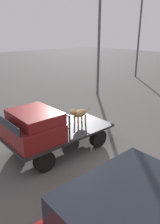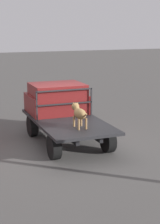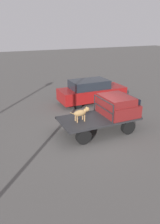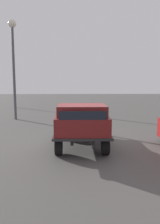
{
  "view_description": "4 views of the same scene",
  "coord_description": "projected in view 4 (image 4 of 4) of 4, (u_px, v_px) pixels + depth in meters",
  "views": [
    {
      "loc": [
        4.16,
        5.91,
        4.13
      ],
      "look_at": [
        -1.0,
        -0.02,
        1.2
      ],
      "focal_mm": 35.0,
      "sensor_mm": 36.0,
      "label": 1
    },
    {
      "loc": [
        -10.4,
        3.65,
        3.55
      ],
      "look_at": [
        -1.0,
        -0.02,
        1.2
      ],
      "focal_mm": 60.0,
      "sensor_mm": 36.0,
      "label": 2
    },
    {
      "loc": [
        -4.85,
        -8.53,
        4.87
      ],
      "look_at": [
        -1.0,
        -0.02,
        1.2
      ],
      "focal_mm": 35.0,
      "sensor_mm": 36.0,
      "label": 3
    },
    {
      "loc": [
        8.5,
        -0.24,
        2.48
      ],
      "look_at": [
        -1.0,
        -0.02,
        1.2
      ],
      "focal_mm": 35.0,
      "sensor_mm": 36.0,
      "label": 4
    }
  ],
  "objects": [
    {
      "name": "truck_cab",
      "position": [
        82.0,
        120.0,
        7.56
      ],
      "size": [
        1.56,
        1.81,
        0.97
      ],
      "color": "maroon",
      "rests_on": "flatbed_truck"
    },
    {
      "name": "light_pole_far",
      "position": [
        13.0,
        53.0,
        21.38
      ],
      "size": [
        0.47,
        0.47,
        8.23
      ],
      "color": "#4C4C51",
      "rests_on": "ground"
    },
    {
      "name": "light_pole_near",
      "position": [
        13.0,
        50.0,
        14.32
      ],
      "size": [
        0.52,
        0.52,
        6.54
      ],
      "color": "#4C4C51",
      "rests_on": "ground"
    },
    {
      "name": "truck_headboard",
      "position": [
        81.0,
        113.0,
        8.35
      ],
      "size": [
        0.04,
        1.81,
        0.89
      ],
      "color": "#232326",
      "rests_on": "flatbed_truck"
    },
    {
      "name": "flatbed_truck",
      "position": [
        81.0,
        131.0,
        8.69
      ],
      "size": [
        3.83,
        1.93,
        0.75
      ],
      "color": "black",
      "rests_on": "ground"
    },
    {
      "name": "dog",
      "position": [
        80.0,
        113.0,
        9.52
      ],
      "size": [
        1.0,
        0.29,
        0.68
      ],
      "rotation": [
        0.0,
        0.0,
        -0.19
      ],
      "color": "#9E7547",
      "rests_on": "flatbed_truck"
    },
    {
      "name": "ground_plane",
      "position": [
        81.0,
        145.0,
        8.76
      ],
      "size": [
        80.0,
        80.0,
        0.0
      ],
      "primitive_type": "plane",
      "color": "#514F4C"
    }
  ]
}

